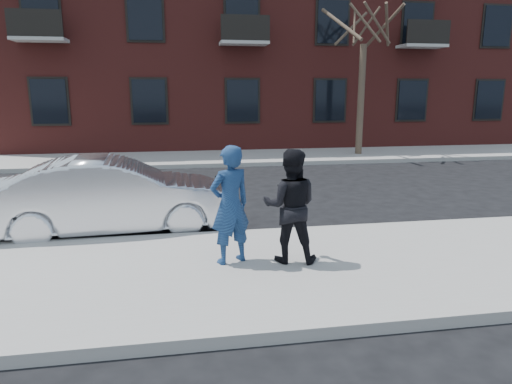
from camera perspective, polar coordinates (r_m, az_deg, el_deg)
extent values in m
plane|color=black|center=(7.22, 12.15, -8.92)|extent=(100.00, 100.00, 0.00)
cube|color=gray|center=(6.98, 12.94, -9.06)|extent=(50.00, 3.50, 0.15)
cube|color=#999691|center=(8.57, 8.37, -4.78)|extent=(50.00, 0.10, 0.15)
cube|color=gray|center=(17.84, -1.21, 4.37)|extent=(50.00, 3.50, 0.15)
cube|color=#999691|center=(16.09, -0.27, 3.47)|extent=(50.00, 0.10, 0.15)
cube|color=maroon|center=(24.89, 1.15, 20.36)|extent=(24.00, 10.00, 12.00)
cube|color=black|center=(19.79, -24.43, 10.25)|extent=(1.30, 0.06, 1.70)
cube|color=black|center=(20.23, 9.24, 11.22)|extent=(1.30, 0.06, 1.70)
cube|color=black|center=(23.78, 27.15, 10.20)|extent=(1.30, 0.06, 1.70)
cube|color=black|center=(19.98, -25.30, 19.43)|extent=(1.30, 0.06, 1.70)
cube|color=black|center=(20.42, 9.57, 20.22)|extent=(1.30, 0.06, 1.70)
cube|color=black|center=(23.94, 27.94, 17.84)|extent=(1.30, 0.06, 1.70)
cylinder|color=#3C3123|center=(18.63, 12.97, 11.12)|extent=(0.26, 0.26, 4.20)
imported|color=silver|center=(8.82, -17.30, -0.46)|extent=(4.42, 1.83, 1.42)
imported|color=navy|center=(6.53, -3.26, -1.64)|extent=(0.74, 0.63, 1.72)
cube|color=black|center=(6.62, -4.63, 1.61)|extent=(0.12, 0.14, 0.08)
imported|color=black|center=(6.61, 4.31, -1.76)|extent=(0.94, 0.81, 1.66)
cube|color=black|center=(6.73, 3.07, 0.58)|extent=(0.08, 0.14, 0.06)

